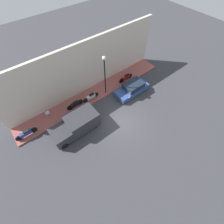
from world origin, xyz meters
TOP-DOWN VIEW (x-y plane):
  - ground_plane at (0.00, 0.00)m, footprint 60.00×60.00m
  - sidewalk at (5.00, 0.00)m, footprint 2.22×18.46m
  - building_facade at (6.26, 0.00)m, footprint 0.30×18.46m
  - parked_car at (2.54, -3.64)m, footprint 1.75×4.07m
  - delivery_van at (2.13, 4.02)m, footprint 2.00×4.52m
  - motorcycle_red at (4.40, -4.32)m, footprint 0.30×2.04m
  - motorcycle_blue at (4.42, 8.08)m, footprint 0.30×2.01m
  - scooter_silver at (4.46, 0.80)m, footprint 0.30×1.95m
  - motorcycle_black at (4.62, 2.72)m, footprint 0.30×1.90m
  - streetlamp at (4.31, -1.12)m, footprint 0.38×0.38m
  - cafe_chair at (5.37, 5.60)m, footprint 0.40×0.40m

SIDE VIEW (x-z plane):
  - ground_plane at x=0.00m, z-range 0.00..0.00m
  - sidewalk at x=5.00m, z-range 0.00..0.16m
  - scooter_silver at x=4.46m, z-range 0.19..0.97m
  - motorcycle_blue at x=4.42m, z-range 0.20..0.96m
  - motorcycle_black at x=4.62m, z-range 0.21..0.97m
  - motorcycle_red at x=4.40m, z-range 0.20..1.03m
  - parked_car at x=2.54m, z-range -0.03..1.29m
  - cafe_chair at x=5.37m, z-range 0.23..1.09m
  - delivery_van at x=2.13m, z-range 0.01..1.85m
  - building_facade at x=6.26m, z-range 0.00..5.86m
  - streetlamp at x=4.31m, z-range 1.10..5.88m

